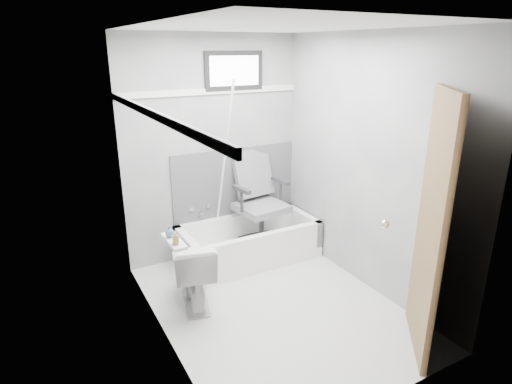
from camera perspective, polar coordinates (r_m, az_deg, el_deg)
floor at (r=4.07m, az=2.46°, el=-14.90°), size 2.60×2.60×0.00m
ceiling at (r=3.39m, az=3.06°, el=21.22°), size 2.60×2.60×0.00m
wall_back at (r=4.66m, az=-5.66°, el=5.62°), size 2.00×0.02×2.40m
wall_front at (r=2.60m, az=17.89°, el=-6.07°), size 2.00×0.02×2.40m
wall_left at (r=3.17m, az=-12.92°, el=-1.16°), size 0.02×2.60×2.40m
wall_right at (r=4.14m, az=14.65°, el=3.40°), size 0.02×2.60×2.40m
bathtub at (r=4.77m, az=-0.94°, el=-6.61°), size 1.50×0.70×0.42m
office_chair at (r=4.72m, az=0.75°, el=-1.19°), size 0.67×0.67×1.04m
toilet at (r=3.98m, az=-8.33°, el=-10.44°), size 0.52×0.73×0.65m
door at (r=3.43m, az=28.80°, el=-5.14°), size 0.78×0.78×2.00m
window at (r=4.64m, az=-2.97°, el=15.86°), size 0.66×0.04×0.40m
backerboard at (r=4.86m, az=-2.76°, el=1.34°), size 1.50×0.02×0.78m
trim_back at (r=4.55m, az=-5.85°, el=13.21°), size 2.00×0.02×0.06m
trim_left at (r=3.02m, az=-13.54°, el=10.01°), size 0.02×2.60×0.06m
pole at (r=4.49m, az=-4.37°, el=3.16°), size 0.02×0.60×1.87m
shelf at (r=3.22m, az=-10.89°, el=-6.45°), size 0.10×0.32×0.02m
soap_bottle_a at (r=3.12m, az=-10.67°, el=-5.96°), size 0.06×0.06×0.09m
soap_bottle_b at (r=3.24m, az=-11.46°, el=-5.13°), size 0.09×0.09×0.09m
faucet at (r=4.76m, az=-7.48°, el=-2.39°), size 0.26×0.10×0.16m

